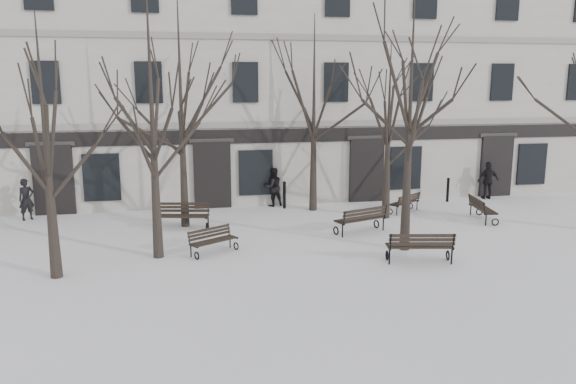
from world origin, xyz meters
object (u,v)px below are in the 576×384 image
object	(u,v)px
tree_1	(151,88)
bench_2	(420,246)
tree_0	(43,116)
bench_0	(213,240)
bench_3	(183,215)
bench_5	(481,208)
tree_2	(411,89)
bench_4	(405,202)
bench_1	(361,219)

from	to	relation	value
tree_1	bench_2	bearing A→B (deg)	-15.15
tree_1	bench_2	distance (m)	9.40
tree_0	bench_2	distance (m)	11.38
bench_0	bench_3	distance (m)	3.40
bench_5	bench_3	bearing A→B (deg)	95.28
tree_0	tree_1	size ratio (longest dim) A/B	0.86
tree_0	tree_1	bearing A→B (deg)	25.68
tree_2	bench_4	world-z (taller)	tree_2
tree_0	bench_0	xyz separation A→B (m)	(4.49, 1.44, -4.10)
tree_1	bench_2	xyz separation A→B (m)	(7.85, -2.13, -4.72)
tree_0	tree_2	bearing A→B (deg)	3.44
tree_1	tree_2	bearing A→B (deg)	-4.97
tree_1	bench_0	size ratio (longest dim) A/B	5.07
tree_0	tree_1	world-z (taller)	tree_1
tree_0	bench_5	xyz separation A→B (m)	(15.26, 3.76, -4.04)
tree_0	bench_1	size ratio (longest dim) A/B	3.50
tree_1	bench_5	bearing A→B (deg)	10.98
bench_2	bench_3	world-z (taller)	bench_2
bench_1	bench_4	world-z (taller)	bench_1
bench_0	bench_1	size ratio (longest dim) A/B	0.80
tree_0	tree_1	distance (m)	3.17
bench_3	bench_1	bearing A→B (deg)	-5.24
bench_5	bench_1	bearing A→B (deg)	109.76
bench_0	bench_5	xyz separation A→B (m)	(10.77, 2.32, 0.06)
bench_1	tree_1	bearing A→B (deg)	-7.82
tree_1	bench_5	size ratio (longest dim) A/B	4.43
tree_2	bench_3	world-z (taller)	tree_2
tree_2	bench_2	world-z (taller)	tree_2
tree_0	bench_4	size ratio (longest dim) A/B	4.45
tree_1	bench_3	distance (m)	5.87
bench_4	bench_0	bearing A→B (deg)	-7.48
tree_2	bench_0	distance (m)	7.88
bench_4	bench_5	xyz separation A→B (m)	(2.43, -1.87, 0.06)
bench_1	bench_2	distance (m)	3.69
tree_2	bench_4	distance (m)	7.20
bench_2	bench_5	xyz separation A→B (m)	(4.63, 4.55, -0.05)
bench_2	bench_1	bearing A→B (deg)	-69.01
bench_0	bench_3	xyz separation A→B (m)	(-0.91, 3.28, 0.09)
bench_2	bench_4	xyz separation A→B (m)	(2.20, 6.42, -0.11)
bench_4	bench_5	distance (m)	3.07
bench_4	bench_3	bearing A→B (deg)	-28.52
tree_1	tree_2	world-z (taller)	tree_1
tree_1	bench_2	world-z (taller)	tree_1
tree_2	bench_0	xyz separation A→B (m)	(-6.24, 0.79, -4.76)
bench_0	bench_3	world-z (taller)	bench_3
tree_2	bench_4	bearing A→B (deg)	67.18
bench_2	tree_0	bearing A→B (deg)	6.42
tree_2	tree_0	bearing A→B (deg)	-176.56
bench_5	bench_0	bearing A→B (deg)	112.11
bench_1	bench_2	world-z (taller)	bench_2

